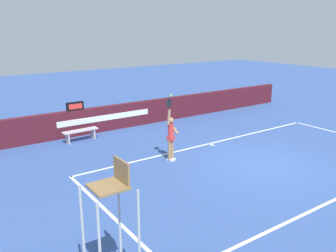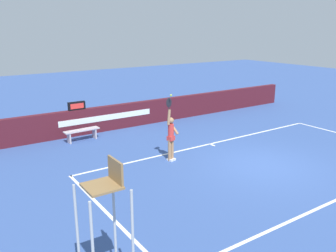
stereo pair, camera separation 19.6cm
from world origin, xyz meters
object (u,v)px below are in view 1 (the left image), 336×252
Objects in this scene: speed_display at (75,106)px; tennis_ball at (171,95)px; tennis_player at (171,135)px; umpire_chair at (112,211)px; courtside_bench_near at (80,133)px.

speed_display is 5.33m from tennis_ball.
tennis_ball reaches higher than speed_display.
tennis_ball reaches higher than tennis_player.
speed_display is at bearing 73.07° from umpire_chair.
tennis_player is 1.48m from tennis_ball.
speed_display is 0.30× the size of umpire_chair.
tennis_player reaches higher than speed_display.
umpire_chair is at bearing -134.28° from tennis_ball.
tennis_ball is 6.41m from umpire_chair.
umpire_chair is at bearing -133.96° from tennis_player.
speed_display is at bearing 107.12° from tennis_ball.
tennis_ball is (-0.12, -0.18, 1.46)m from tennis_player.
tennis_ball reaches higher than courtside_bench_near.
tennis_ball is 0.03× the size of umpire_chair.
umpire_chair is (-2.90, -9.54, 0.27)m from speed_display.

